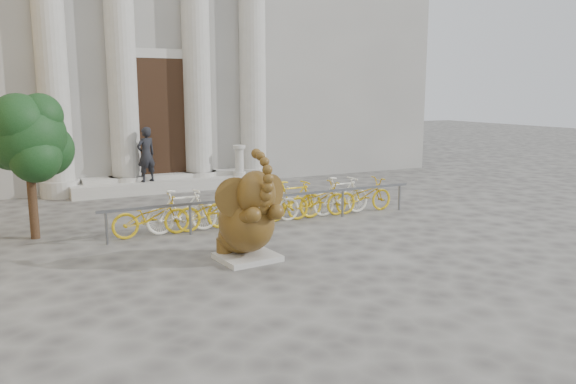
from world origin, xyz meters
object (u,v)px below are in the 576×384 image
tree (29,138)px  pedestrian (146,154)px  bike_rack (267,203)px  elephant_statue (248,220)px

tree → pedestrian: size_ratio=1.82×
pedestrian → bike_rack: bearing=86.1°
elephant_statue → bike_rack: elephant_statue is taller
elephant_statue → pedestrian: bearing=84.4°
elephant_statue → pedestrian: 8.07m
bike_rack → pedestrian: 5.73m
bike_rack → tree: (-5.08, 0.95, 1.68)m
bike_rack → tree: size_ratio=2.56×
tree → pedestrian: 5.74m
elephant_statue → bike_rack: (1.61, 2.62, -0.28)m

